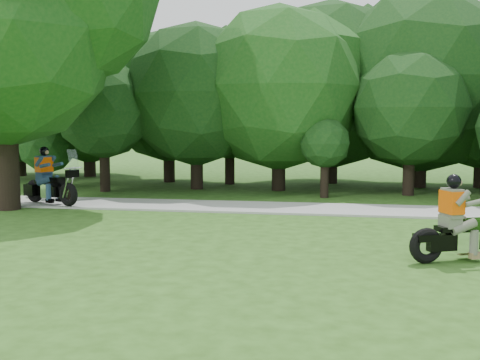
{
  "coord_description": "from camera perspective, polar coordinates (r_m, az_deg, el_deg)",
  "views": [
    {
      "loc": [
        -0.73,
        -9.45,
        2.61
      ],
      "look_at": [
        -3.3,
        4.79,
        1.16
      ],
      "focal_mm": 45.0,
      "sensor_mm": 36.0,
      "label": 1
    }
  ],
  "objects": [
    {
      "name": "big_tree_west",
      "position": [
        19.28,
        -21.25,
        14.72
      ],
      "size": [
        8.64,
        6.56,
        9.96
      ],
      "color": "black",
      "rests_on": "ground"
    },
    {
      "name": "chopper_motorcycle",
      "position": [
        11.84,
        20.13,
        -4.41
      ],
      "size": [
        2.19,
        1.29,
        1.63
      ],
      "rotation": [
        0.0,
        0.0,
        0.43
      ],
      "color": "black",
      "rests_on": "ground"
    },
    {
      "name": "walkway",
      "position": [
        17.66,
        12.49,
        -2.83
      ],
      "size": [
        60.0,
        2.2,
        0.06
      ],
      "primitive_type": "cube",
      "color": "#9D9D98",
      "rests_on": "ground"
    },
    {
      "name": "tree_line",
      "position": [
        24.13,
        14.92,
        8.21
      ],
      "size": [
        40.3,
        11.83,
        7.65
      ],
      "color": "black",
      "rests_on": "ground"
    },
    {
      "name": "touring_motorcycle",
      "position": [
        19.15,
        -17.76,
        -0.3
      ],
      "size": [
        2.18,
        1.37,
        1.76
      ],
      "rotation": [
        0.0,
        0.0,
        -0.42
      ],
      "color": "black",
      "rests_on": "walkway"
    },
    {
      "name": "ground",
      "position": [
        9.84,
        14.31,
        -9.86
      ],
      "size": [
        100.0,
        100.0,
        0.0
      ],
      "primitive_type": "plane",
      "color": "#294C15",
      "rests_on": "ground"
    }
  ]
}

